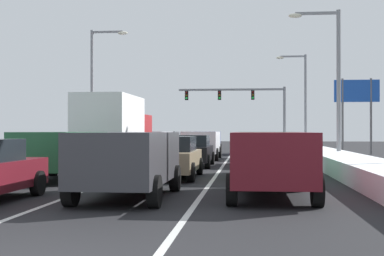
{
  "coord_description": "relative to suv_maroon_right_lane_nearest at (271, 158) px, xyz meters",
  "views": [
    {
      "loc": [
        2.93,
        -6.18,
        1.71
      ],
      "look_at": [
        -0.8,
        29.9,
        1.9
      ],
      "focal_mm": 51.05,
      "sensor_mm": 36.0,
      "label": 1
    }
  ],
  "objects": [
    {
      "name": "suv_charcoal_center_lane_nearest",
      "position": [
        -3.6,
        -0.52,
        0.0
      ],
      "size": [
        2.16,
        4.9,
        1.67
      ],
      "color": "#38383D",
      "rests_on": "ground"
    },
    {
      "name": "snow_bank_left_shoulder",
      "position": [
        -10.51,
        16.95,
        -0.72
      ],
      "size": [
        1.9,
        54.73,
        0.58
      ],
      "primitive_type": "cube",
      "color": "white",
      "rests_on": "ground"
    },
    {
      "name": "suv_green_right_lane_second",
      "position": [
        0.08,
        6.13,
        0.0
      ],
      "size": [
        2.16,
        4.9,
        1.67
      ],
      "color": "#1E5633",
      "rests_on": "ground"
    },
    {
      "name": "street_lamp_right_far",
      "position": [
        4.07,
        34.37,
        4.0
      ],
      "size": [
        2.66,
        0.36,
        8.41
      ],
      "color": "gray",
      "rests_on": "ground"
    },
    {
      "name": "sedan_black_center_lane_third",
      "position": [
        -3.3,
        11.9,
        -0.25
      ],
      "size": [
        2.0,
        4.5,
        1.51
      ],
      "color": "black",
      "rests_on": "ground"
    },
    {
      "name": "lane_stripe_between_right_lane_and_center_lane",
      "position": [
        -1.81,
        16.95,
        -1.01
      ],
      "size": [
        0.14,
        54.73,
        0.01
      ],
      "primitive_type": "cube",
      "color": "silver",
      "rests_on": "ground"
    },
    {
      "name": "suv_white_center_lane_fourth",
      "position": [
        -3.35,
        18.4,
        0.0
      ],
      "size": [
        2.16,
        4.9,
        1.67
      ],
      "color": "silver",
      "rests_on": "ground"
    },
    {
      "name": "suv_gray_left_lane_fifth",
      "position": [
        -6.86,
        27.61,
        0.0
      ],
      "size": [
        2.16,
        4.9,
        1.67
      ],
      "color": "slate",
      "rests_on": "ground"
    },
    {
      "name": "sedan_gray_right_lane_fifth",
      "position": [
        -0.34,
        25.49,
        -0.25
      ],
      "size": [
        2.0,
        4.5,
        1.51
      ],
      "color": "slate",
      "rests_on": "ground"
    },
    {
      "name": "sedan_tan_center_lane_second",
      "position": [
        -3.36,
        5.42,
        -0.25
      ],
      "size": [
        2.0,
        4.5,
        1.51
      ],
      "color": "#937F60",
      "rests_on": "ground"
    },
    {
      "name": "snow_bank_right_shoulder",
      "position": [
        3.49,
        16.95,
        -0.68
      ],
      "size": [
        2.03,
        54.73,
        0.67
      ],
      "primitive_type": "cube",
      "color": "white",
      "rests_on": "ground"
    },
    {
      "name": "sedan_red_right_lane_third",
      "position": [
        -0.1,
        12.72,
        -0.25
      ],
      "size": [
        2.0,
        4.5,
        1.51
      ],
      "color": "maroon",
      "rests_on": "ground"
    },
    {
      "name": "suv_silver_left_lane_fourth",
      "position": [
        -6.68,
        20.39,
        0.0
      ],
      "size": [
        2.16,
        4.9,
        1.67
      ],
      "color": "#B7BABF",
      "rests_on": "ground"
    },
    {
      "name": "lane_stripe_between_center_lane_and_left_lane",
      "position": [
        -5.21,
        16.95,
        -1.01
      ],
      "size": [
        0.14,
        54.73,
        0.01
      ],
      "primitive_type": "cube",
      "color": "silver",
      "rests_on": "ground"
    },
    {
      "name": "street_lamp_left_mid",
      "position": [
        -11.19,
        23.31,
        4.21
      ],
      "size": [
        2.66,
        0.36,
        8.82
      ],
      "color": "gray",
      "rests_on": "ground"
    },
    {
      "name": "suv_green_left_lane_second",
      "position": [
        -7.04,
        4.31,
        0.0
      ],
      "size": [
        2.16,
        4.9,
        1.67
      ],
      "color": "#1E5633",
      "rests_on": "ground"
    },
    {
      "name": "box_truck_left_lane_third",
      "position": [
        -7.04,
        11.81,
        0.88
      ],
      "size": [
        2.53,
        7.2,
        3.36
      ],
      "color": "maroon",
      "rests_on": "ground"
    },
    {
      "name": "ground_plane",
      "position": [
        -3.51,
        11.97,
        -1.02
      ],
      "size": [
        129.37,
        129.37,
        0.0
      ],
      "primitive_type": "plane",
      "color": "black"
    },
    {
      "name": "street_lamp_right_mid",
      "position": [
        3.67,
        14.46,
        3.75
      ],
      "size": [
        2.66,
        0.36,
        7.93
      ],
      "color": "gray",
      "rests_on": "ground"
    },
    {
      "name": "suv_maroon_right_lane_nearest",
      "position": [
        0.0,
        0.0,
        0.0
      ],
      "size": [
        2.16,
        4.9,
        1.67
      ],
      "color": "maroon",
      "rests_on": "ground"
    },
    {
      "name": "sedan_silver_right_lane_fourth",
      "position": [
        -0.14,
        18.95,
        -0.25
      ],
      "size": [
        2.0,
        4.5,
        1.51
      ],
      "color": "#B7BABF",
      "rests_on": "ground"
    },
    {
      "name": "traffic_light_gantry",
      "position": [
        -0.74,
        41.82,
        3.72
      ],
      "size": [
        10.94,
        0.47,
        6.2
      ],
      "color": "slate",
      "rests_on": "ground"
    },
    {
      "name": "roadside_sign_right",
      "position": [
        7.21,
        26.17,
        3.0
      ],
      "size": [
        3.2,
        0.16,
        5.5
      ],
      "color": "#59595B",
      "rests_on": "ground"
    },
    {
      "name": "suv_navy_center_lane_fifth",
      "position": [
        -3.69,
        25.68,
        0.0
      ],
      "size": [
        2.16,
        4.9,
        1.67
      ],
      "color": "navy",
      "rests_on": "ground"
    }
  ]
}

